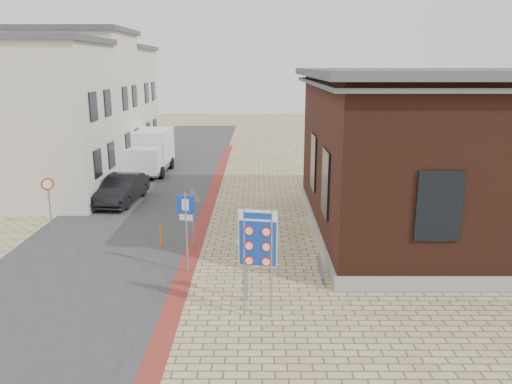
# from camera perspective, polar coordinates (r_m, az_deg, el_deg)

# --- Properties ---
(ground) EXTENTS (120.00, 120.00, 0.00)m
(ground) POSITION_cam_1_polar(r_m,az_deg,el_deg) (15.26, -1.73, -12.81)
(ground) COLOR tan
(ground) RESTS_ON ground
(road_strip) EXTENTS (7.00, 60.00, 0.02)m
(road_strip) POSITION_cam_1_polar(r_m,az_deg,el_deg) (30.01, -11.36, 0.67)
(road_strip) COLOR #38383A
(road_strip) RESTS_ON ground
(curb_strip) EXTENTS (0.60, 40.00, 0.02)m
(curb_strip) POSITION_cam_1_polar(r_m,az_deg,el_deg) (24.70, -5.63, -2.06)
(curb_strip) COLOR maroon
(curb_strip) RESTS_ON ground
(brick_building) EXTENTS (13.00, 13.00, 6.80)m
(brick_building) POSITION_cam_1_polar(r_m,az_deg,el_deg) (22.53, 22.41, 4.38)
(brick_building) COLOR gray
(brick_building) RESTS_ON ground
(townhouse_near) EXTENTS (7.40, 6.40, 8.30)m
(townhouse_near) POSITION_cam_1_polar(r_m,az_deg,el_deg) (28.17, -24.11, 7.42)
(townhouse_near) COLOR silver
(townhouse_near) RESTS_ON ground
(townhouse_mid) EXTENTS (7.40, 6.40, 9.10)m
(townhouse_mid) POSITION_cam_1_polar(r_m,az_deg,el_deg) (33.68, -20.06, 9.42)
(townhouse_mid) COLOR silver
(townhouse_mid) RESTS_ON ground
(townhouse_far) EXTENTS (7.40, 6.40, 8.30)m
(townhouse_far) POSITION_cam_1_polar(r_m,az_deg,el_deg) (39.38, -17.04, 9.67)
(townhouse_far) COLOR silver
(townhouse_far) RESTS_ON ground
(bike_rack) EXTENTS (0.08, 1.80, 0.60)m
(bike_rack) POSITION_cam_1_polar(r_m,az_deg,el_deg) (17.27, 7.43, -8.61)
(bike_rack) COLOR slate
(bike_rack) RESTS_ON ground
(sedan) EXTENTS (1.95, 4.55, 1.46)m
(sedan) POSITION_cam_1_polar(r_m,az_deg,el_deg) (26.66, -15.04, 0.33)
(sedan) COLOR black
(sedan) RESTS_ON ground
(box_truck) EXTENTS (2.40, 5.37, 2.78)m
(box_truck) POSITION_cam_1_polar(r_m,az_deg,el_deg) (33.49, -11.92, 4.54)
(box_truck) COLOR slate
(box_truck) RESTS_ON ground
(border_sign) EXTENTS (1.07, 0.23, 3.16)m
(border_sign) POSITION_cam_1_polar(r_m,az_deg,el_deg) (13.74, 0.21, -5.56)
(border_sign) COLOR gray
(border_sign) RESTS_ON ground
(essen_sign) EXTENTS (0.57, 0.19, 2.15)m
(essen_sign) POSITION_cam_1_polar(r_m,az_deg,el_deg) (14.95, -1.04, -7.49)
(essen_sign) COLOR gray
(essen_sign) RESTS_ON ground
(parking_sign) EXTENTS (0.61, 0.20, 2.83)m
(parking_sign) POSITION_cam_1_polar(r_m,az_deg,el_deg) (16.95, -8.00, -2.98)
(parking_sign) COLOR gray
(parking_sign) RESTS_ON ground
(yield_sign) EXTENTS (0.87, 0.26, 2.47)m
(yield_sign) POSITION_cam_1_polar(r_m,az_deg,el_deg) (19.24, -7.27, -1.07)
(yield_sign) COLOR gray
(yield_sign) RESTS_ON ground
(speed_sign) EXTENTS (0.51, 0.24, 2.28)m
(speed_sign) POSITION_cam_1_polar(r_m,az_deg,el_deg) (23.22, -22.62, -0.33)
(speed_sign) COLOR gray
(speed_sign) RESTS_ON ground
(bollard) EXTENTS (0.09, 0.09, 0.88)m
(bollard) POSITION_cam_1_polar(r_m,az_deg,el_deg) (20.05, -10.81, -4.90)
(bollard) COLOR orange
(bollard) RESTS_ON ground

